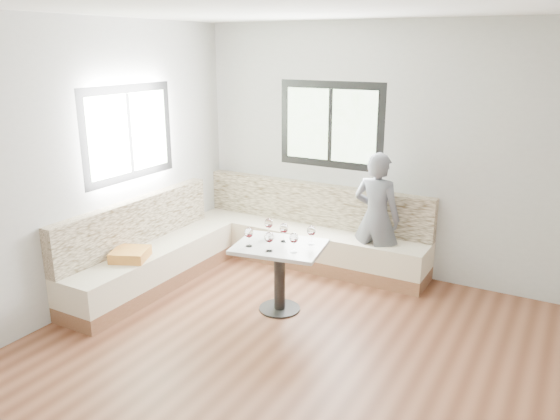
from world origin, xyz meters
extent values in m
cube|color=brown|center=(0.00, 0.00, 0.00)|extent=(5.00, 5.00, 0.01)
cube|color=white|center=(0.00, 0.00, 2.80)|extent=(5.00, 5.00, 0.01)
cube|color=#B7B7B2|center=(0.00, 2.50, 1.40)|extent=(5.00, 0.01, 2.80)
cube|color=#B7B7B2|center=(-2.50, 0.00, 1.40)|extent=(0.01, 5.00, 2.80)
cube|color=black|center=(-0.90, 2.49, 1.65)|extent=(1.30, 0.02, 1.00)
cube|color=black|center=(-2.49, 0.90, 1.65)|extent=(0.02, 1.30, 1.00)
cube|color=#8D5E42|center=(-1.05, 2.23, 0.08)|extent=(2.90, 0.55, 0.16)
cube|color=beige|center=(-1.05, 2.23, 0.30)|extent=(2.90, 0.55, 0.29)
cube|color=beige|center=(-1.05, 2.43, 0.70)|extent=(2.90, 0.14, 0.50)
cube|color=#8D5E42|center=(-2.23, 0.82, 0.08)|extent=(0.55, 2.25, 0.16)
cube|color=beige|center=(-2.23, 0.82, 0.30)|extent=(0.55, 2.25, 0.29)
cube|color=beige|center=(-2.43, 0.82, 0.70)|extent=(0.14, 2.25, 0.50)
cube|color=#E1BE50|center=(-2.17, 0.46, 0.50)|extent=(0.45, 0.45, 0.10)
cylinder|color=black|center=(-0.74, 1.01, 0.01)|extent=(0.41, 0.41, 0.02)
cylinder|color=black|center=(-0.74, 1.01, 0.32)|extent=(0.11, 0.11, 0.65)
cube|color=silver|center=(-0.74, 1.01, 0.67)|extent=(0.93, 0.78, 0.04)
imported|color=slate|center=(-0.18, 2.18, 0.73)|extent=(0.56, 0.39, 1.45)
cylinder|color=white|center=(-0.91, 1.10, 0.71)|extent=(0.10, 0.10, 0.04)
sphere|color=black|center=(-0.90, 1.11, 0.72)|extent=(0.02, 0.02, 0.02)
sphere|color=black|center=(-0.93, 1.11, 0.72)|extent=(0.02, 0.02, 0.02)
sphere|color=black|center=(-0.91, 1.09, 0.72)|extent=(0.02, 0.02, 0.02)
cylinder|color=white|center=(-0.98, 0.83, 0.69)|extent=(0.06, 0.06, 0.01)
cylinder|color=white|center=(-0.98, 0.83, 0.73)|extent=(0.01, 0.01, 0.08)
ellipsoid|color=white|center=(-0.98, 0.83, 0.82)|extent=(0.08, 0.08, 0.10)
cylinder|color=#460308|center=(-0.98, 0.83, 0.80)|extent=(0.06, 0.06, 0.02)
cylinder|color=white|center=(-0.74, 0.81, 0.69)|extent=(0.06, 0.06, 0.01)
cylinder|color=white|center=(-0.74, 0.81, 0.73)|extent=(0.01, 0.01, 0.08)
ellipsoid|color=white|center=(-0.74, 0.81, 0.82)|extent=(0.08, 0.08, 0.10)
cylinder|color=#460308|center=(-0.74, 0.81, 0.80)|extent=(0.06, 0.06, 0.02)
cylinder|color=white|center=(-0.53, 0.91, 0.69)|extent=(0.06, 0.06, 0.01)
cylinder|color=white|center=(-0.53, 0.91, 0.73)|extent=(0.01, 0.01, 0.08)
ellipsoid|color=white|center=(-0.53, 0.91, 0.82)|extent=(0.08, 0.08, 0.10)
cylinder|color=#460308|center=(-0.53, 0.91, 0.80)|extent=(0.06, 0.06, 0.02)
cylinder|color=white|center=(-0.75, 1.11, 0.69)|extent=(0.06, 0.06, 0.01)
cylinder|color=white|center=(-0.75, 1.11, 0.73)|extent=(0.01, 0.01, 0.08)
ellipsoid|color=white|center=(-0.75, 1.11, 0.82)|extent=(0.08, 0.08, 0.10)
cylinder|color=#460308|center=(-0.75, 1.11, 0.80)|extent=(0.06, 0.06, 0.02)
cylinder|color=white|center=(-0.48, 1.18, 0.69)|extent=(0.06, 0.06, 0.01)
cylinder|color=white|center=(-0.48, 1.18, 0.73)|extent=(0.01, 0.01, 0.08)
ellipsoid|color=white|center=(-0.48, 1.18, 0.82)|extent=(0.08, 0.08, 0.10)
cylinder|color=#460308|center=(-0.48, 1.18, 0.80)|extent=(0.06, 0.06, 0.02)
cylinder|color=white|center=(-0.96, 1.17, 0.69)|extent=(0.06, 0.06, 0.01)
cylinder|color=white|center=(-0.96, 1.17, 0.73)|extent=(0.01, 0.01, 0.08)
ellipsoid|color=white|center=(-0.96, 1.17, 0.82)|extent=(0.08, 0.08, 0.10)
cylinder|color=#460308|center=(-0.96, 1.17, 0.80)|extent=(0.06, 0.06, 0.02)
camera|label=1|loc=(1.68, -3.29, 2.52)|focal=35.00mm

